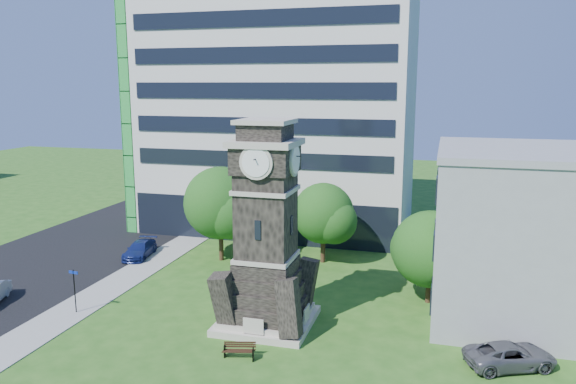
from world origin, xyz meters
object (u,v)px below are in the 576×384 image
(park_bench, at_px, (239,350))
(street_sign, at_px, (74,286))
(clock_tower, at_px, (266,239))
(car_east_lot, at_px, (510,356))
(car_street_north, at_px, (140,250))

(park_bench, height_order, street_sign, street_sign)
(clock_tower, distance_m, street_sign, 12.67)
(clock_tower, height_order, street_sign, clock_tower)
(car_east_lot, distance_m, street_sign, 25.58)
(clock_tower, distance_m, park_bench, 6.57)
(car_street_north, height_order, street_sign, street_sign)
(clock_tower, bearing_deg, car_street_north, 145.67)
(clock_tower, relative_size, park_bench, 7.27)
(car_street_north, bearing_deg, clock_tower, -43.62)
(car_east_lot, height_order, park_bench, car_east_lot)
(clock_tower, bearing_deg, car_east_lot, -6.97)
(car_east_lot, xyz_separation_m, park_bench, (-13.59, -2.81, -0.18))
(street_sign, bearing_deg, car_street_north, 107.01)
(car_street_north, distance_m, car_east_lot, 29.98)
(car_east_lot, bearing_deg, car_street_north, 43.77)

